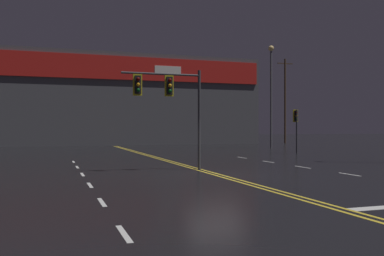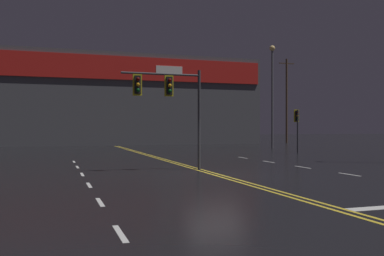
# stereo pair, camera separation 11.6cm
# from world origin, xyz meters

# --- Properties ---
(ground_plane) EXTENTS (200.00, 200.00, 0.00)m
(ground_plane) POSITION_xyz_m (0.00, 0.00, 0.00)
(ground_plane) COLOR black
(road_markings) EXTENTS (16.23, 60.00, 0.01)m
(road_markings) POSITION_xyz_m (1.11, -1.71, 0.00)
(road_markings) COLOR gold
(road_markings) RESTS_ON ground
(traffic_signal_median) EXTENTS (3.83, 0.36, 4.77)m
(traffic_signal_median) POSITION_xyz_m (-1.56, 2.27, 3.61)
(traffic_signal_median) COLOR #38383D
(traffic_signal_median) RESTS_ON ground
(traffic_signal_corner_northeast) EXTENTS (0.42, 0.36, 3.45)m
(traffic_signal_corner_northeast) POSITION_xyz_m (11.65, 12.25, 2.53)
(traffic_signal_corner_northeast) COLOR #38383D
(traffic_signal_corner_northeast) RESTS_ON ground
(streetlight_far_right) EXTENTS (0.56, 0.56, 10.19)m
(streetlight_far_right) POSITION_xyz_m (14.10, 20.67, 6.44)
(streetlight_far_right) COLOR #59595E
(streetlight_far_right) RESTS_ON ground
(building_backdrop) EXTENTS (36.92, 10.23, 10.73)m
(building_backdrop) POSITION_xyz_m (0.00, 36.77, 5.38)
(building_backdrop) COLOR #4C4C51
(building_backdrop) RESTS_ON ground
(utility_pole_row) EXTENTS (46.83, 0.26, 11.04)m
(utility_pole_row) POSITION_xyz_m (1.97, 32.13, 5.33)
(utility_pole_row) COLOR #4C3828
(utility_pole_row) RESTS_ON ground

